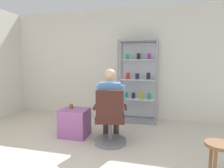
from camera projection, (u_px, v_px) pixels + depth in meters
back_wall at (123, 64)px, 4.71m from camera, size 6.00×0.10×2.70m
display_cabinet_main at (138, 81)px, 4.43m from camera, size 0.90×0.45×1.90m
office_chair at (110, 122)px, 3.17m from camera, size 0.61×0.58×0.96m
seated_shopkeeper at (110, 102)px, 3.30m from camera, size 0.55×0.61×1.29m
storage_crate at (75, 123)px, 3.56m from camera, size 0.51×0.43×0.52m
tea_glass at (71, 106)px, 3.58m from camera, size 0.07×0.07×0.08m
wooden_stool at (219, 150)px, 2.26m from camera, size 0.32×0.32×0.44m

